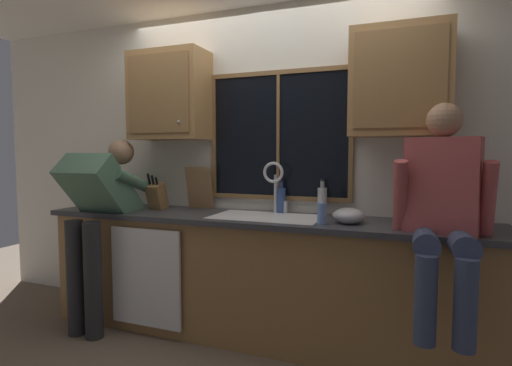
{
  "coord_description": "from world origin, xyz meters",
  "views": [
    {
      "loc": [
        1.05,
        -3.05,
        1.39
      ],
      "look_at": [
        -0.0,
        -0.3,
        1.17
      ],
      "focal_mm": 28.06,
      "sensor_mm": 36.0,
      "label": 1
    }
  ],
  "objects_px": {
    "person_sitting_on_counter": "(443,203)",
    "mixing_bowl": "(349,216)",
    "soap_dispenser": "(322,213)",
    "bottle_tall_clear": "(322,201)",
    "bottle_green_glass": "(281,200)",
    "cutting_board": "(199,188)",
    "person_standing": "(99,210)",
    "knife_block": "(157,196)"
  },
  "relations": [
    {
      "from": "person_sitting_on_counter",
      "to": "mixing_bowl",
      "type": "relative_size",
      "value": 5.88
    },
    {
      "from": "soap_dispenser",
      "to": "bottle_tall_clear",
      "type": "xyz_separation_m",
      "value": [
        -0.08,
        0.38,
        0.04
      ]
    },
    {
      "from": "bottle_green_glass",
      "to": "person_sitting_on_counter",
      "type": "bearing_deg",
      "value": -24.08
    },
    {
      "from": "mixing_bowl",
      "to": "cutting_board",
      "type": "bearing_deg",
      "value": 168.41
    },
    {
      "from": "cutting_board",
      "to": "person_sitting_on_counter",
      "type": "bearing_deg",
      "value": -14.77
    },
    {
      "from": "person_standing",
      "to": "bottle_green_glass",
      "type": "relative_size",
      "value": 5.9
    },
    {
      "from": "knife_block",
      "to": "bottle_tall_clear",
      "type": "distance_m",
      "value": 1.37
    },
    {
      "from": "person_sitting_on_counter",
      "to": "mixing_bowl",
      "type": "bearing_deg",
      "value": 158.26
    },
    {
      "from": "mixing_bowl",
      "to": "soap_dispenser",
      "type": "height_order",
      "value": "soap_dispenser"
    },
    {
      "from": "person_sitting_on_counter",
      "to": "person_standing",
      "type": "bearing_deg",
      "value": -179.63
    },
    {
      "from": "person_sitting_on_counter",
      "to": "knife_block",
      "type": "distance_m",
      "value": 2.17
    },
    {
      "from": "bottle_green_glass",
      "to": "cutting_board",
      "type": "bearing_deg",
      "value": -178.8
    },
    {
      "from": "person_sitting_on_counter",
      "to": "bottle_green_glass",
      "type": "bearing_deg",
      "value": 155.92
    },
    {
      "from": "mixing_bowl",
      "to": "soap_dispenser",
      "type": "xyz_separation_m",
      "value": [
        -0.16,
        -0.11,
        0.03
      ]
    },
    {
      "from": "mixing_bowl",
      "to": "bottle_tall_clear",
      "type": "relative_size",
      "value": 0.79
    },
    {
      "from": "soap_dispenser",
      "to": "bottle_tall_clear",
      "type": "bearing_deg",
      "value": 101.32
    },
    {
      "from": "person_sitting_on_counter",
      "to": "cutting_board",
      "type": "distance_m",
      "value": 1.9
    },
    {
      "from": "person_sitting_on_counter",
      "to": "soap_dispenser",
      "type": "xyz_separation_m",
      "value": [
        -0.71,
        0.11,
        -0.11
      ]
    },
    {
      "from": "person_standing",
      "to": "soap_dispenser",
      "type": "relative_size",
      "value": 7.53
    },
    {
      "from": "bottle_green_glass",
      "to": "person_standing",
      "type": "bearing_deg",
      "value": -158.96
    },
    {
      "from": "person_sitting_on_counter",
      "to": "mixing_bowl",
      "type": "distance_m",
      "value": 0.61
    },
    {
      "from": "soap_dispenser",
      "to": "person_sitting_on_counter",
      "type": "bearing_deg",
      "value": -8.54
    },
    {
      "from": "mixing_bowl",
      "to": "bottle_tall_clear",
      "type": "bearing_deg",
      "value": 131.63
    },
    {
      "from": "cutting_board",
      "to": "soap_dispenser",
      "type": "xyz_separation_m",
      "value": [
        1.12,
        -0.38,
        -0.1
      ]
    },
    {
      "from": "person_standing",
      "to": "person_sitting_on_counter",
      "type": "distance_m",
      "value": 2.46
    },
    {
      "from": "bottle_tall_clear",
      "to": "knife_block",
      "type": "bearing_deg",
      "value": -173.3
    },
    {
      "from": "bottle_green_glass",
      "to": "bottle_tall_clear",
      "type": "relative_size",
      "value": 0.94
    },
    {
      "from": "mixing_bowl",
      "to": "knife_block",
      "type": "bearing_deg",
      "value": 176.29
    },
    {
      "from": "knife_block",
      "to": "bottle_green_glass",
      "type": "distance_m",
      "value": 1.05
    },
    {
      "from": "cutting_board",
      "to": "soap_dispenser",
      "type": "height_order",
      "value": "cutting_board"
    },
    {
      "from": "knife_block",
      "to": "mixing_bowl",
      "type": "bearing_deg",
      "value": -3.71
    },
    {
      "from": "knife_block",
      "to": "bottle_green_glass",
      "type": "xyz_separation_m",
      "value": [
        1.03,
        0.17,
        -0.0
      ]
    },
    {
      "from": "knife_block",
      "to": "soap_dispenser",
      "type": "relative_size",
      "value": 1.61
    },
    {
      "from": "cutting_board",
      "to": "bottle_tall_clear",
      "type": "height_order",
      "value": "cutting_board"
    },
    {
      "from": "cutting_board",
      "to": "knife_block",
      "type": "bearing_deg",
      "value": -153.26
    },
    {
      "from": "mixing_bowl",
      "to": "bottle_green_glass",
      "type": "relative_size",
      "value": 0.84
    },
    {
      "from": "person_standing",
      "to": "cutting_board",
      "type": "bearing_deg",
      "value": 38.91
    },
    {
      "from": "person_standing",
      "to": "person_sitting_on_counter",
      "type": "height_order",
      "value": "person_sitting_on_counter"
    },
    {
      "from": "knife_block",
      "to": "cutting_board",
      "type": "relative_size",
      "value": 0.9
    },
    {
      "from": "soap_dispenser",
      "to": "knife_block",
      "type": "bearing_deg",
      "value": 171.39
    },
    {
      "from": "bottle_green_glass",
      "to": "bottle_tall_clear",
      "type": "xyz_separation_m",
      "value": [
        0.33,
        -0.01,
        0.01
      ]
    },
    {
      "from": "person_standing",
      "to": "soap_dispenser",
      "type": "xyz_separation_m",
      "value": [
        1.74,
        0.12,
        0.06
      ]
    }
  ]
}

